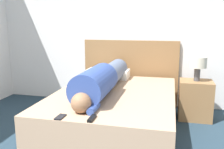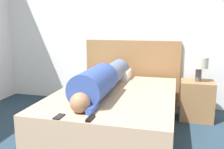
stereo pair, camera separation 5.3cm
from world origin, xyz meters
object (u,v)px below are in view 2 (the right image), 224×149
object	(u,v)px
table_lamp	(199,64)
tv_remote	(90,118)
nightstand	(197,100)
cell_phone	(59,117)
bed	(115,112)
pillow_near_headboard	(109,74)
person_lying	(103,80)

from	to	relation	value
table_lamp	tv_remote	bearing A→B (deg)	-122.47
table_lamp	tv_remote	size ratio (longest dim) A/B	2.22
nightstand	cell_phone	bearing A→B (deg)	-128.98
table_lamp	cell_phone	bearing A→B (deg)	-128.98
bed	pillow_near_headboard	distance (m)	0.89
table_lamp	person_lying	world-z (taller)	table_lamp
table_lamp	pillow_near_headboard	xyz separation A→B (m)	(-1.28, 0.10, -0.22)
bed	table_lamp	distance (m)	1.31
table_lamp	tv_remote	distance (m)	1.87
person_lying	pillow_near_headboard	bearing A→B (deg)	99.74
table_lamp	tv_remote	xyz separation A→B (m)	(-0.99, -1.56, -0.27)
nightstand	person_lying	bearing A→B (deg)	-148.70
bed	pillow_near_headboard	size ratio (longest dim) A/B	3.11
bed	cell_phone	bearing A→B (deg)	-107.58
tv_remote	table_lamp	bearing A→B (deg)	57.53
person_lying	tv_remote	world-z (taller)	person_lying
person_lying	cell_phone	xyz separation A→B (m)	(-0.14, -0.89, -0.15)
pillow_near_headboard	table_lamp	bearing A→B (deg)	-4.61
cell_phone	pillow_near_headboard	bearing A→B (deg)	89.92
person_lying	table_lamp	bearing A→B (deg)	31.30
person_lying	tv_remote	distance (m)	0.89
table_lamp	cell_phone	size ratio (longest dim) A/B	2.56
nightstand	pillow_near_headboard	size ratio (longest dim) A/B	0.86
table_lamp	pillow_near_headboard	bearing A→B (deg)	175.39
bed	person_lying	bearing A→B (deg)	-173.08
person_lying	cell_phone	distance (m)	0.91
person_lying	tv_remote	size ratio (longest dim) A/B	11.78
person_lying	bed	bearing A→B (deg)	6.92
cell_phone	tv_remote	bearing A→B (deg)	4.05
bed	person_lying	size ratio (longest dim) A/B	1.11
bed	nightstand	world-z (taller)	nightstand
table_lamp	pillow_near_headboard	distance (m)	1.30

